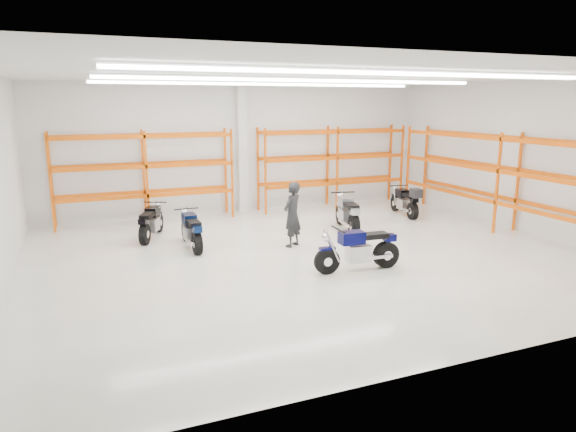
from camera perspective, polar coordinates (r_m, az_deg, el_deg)
name	(u,v)px	position (r m, az deg, el deg)	size (l,w,h in m)	color
ground	(311,255)	(13.33, 2.53, -4.33)	(14.00, 14.00, 0.00)	beige
room_shell	(311,126)	(12.79, 2.62, 9.92)	(14.02, 12.02, 4.51)	silver
motorcycle_main	(361,250)	(12.11, 8.14, -3.75)	(2.15, 0.71, 1.05)	black
motorcycle_back_a	(151,223)	(15.25, -15.00, -0.79)	(1.00, 1.89, 0.99)	black
motorcycle_back_b	(191,231)	(14.03, -10.68, -1.70)	(0.67, 2.03, 1.00)	black
motorcycle_back_c	(348,214)	(15.72, 6.64, 0.18)	(0.91, 2.25, 1.12)	black
motorcycle_back_d	(406,202)	(18.13, 12.98, 1.57)	(0.76, 2.10, 1.08)	black
standing_man	(292,214)	(13.89, 0.49, 0.17)	(0.65, 0.43, 1.78)	black
structural_column	(242,149)	(18.27, -5.13, 7.42)	(0.32, 0.32, 4.50)	white
pallet_racking_back_left	(145,168)	(17.29, -15.62, 5.17)	(5.67, 0.87, 3.00)	#DD4814
pallet_racking_back_right	(332,159)	(19.28, 4.96, 6.30)	(5.67, 0.87, 3.00)	#DD4814
pallet_racking_side	(509,173)	(16.69, 23.31, 4.46)	(0.87, 9.07, 3.00)	#DD4814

